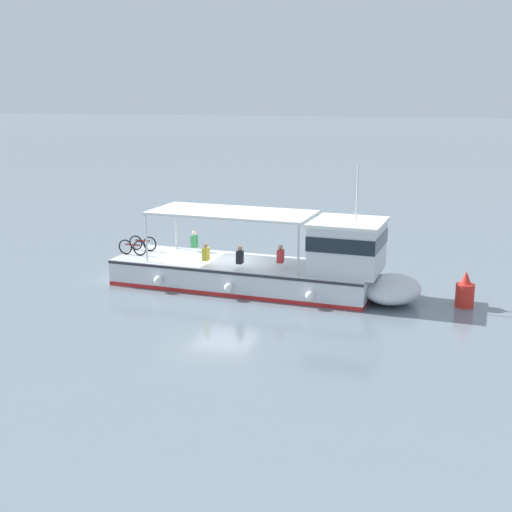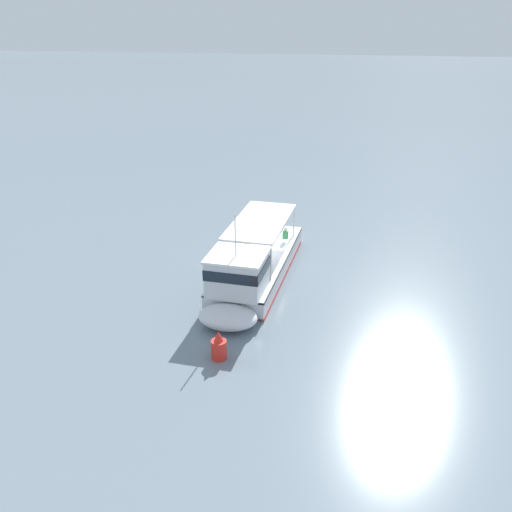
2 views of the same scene
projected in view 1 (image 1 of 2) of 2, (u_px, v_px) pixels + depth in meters
name	position (u px, v px, depth m)	size (l,w,h in m)	color
ground_plane	(225.00, 285.00, 29.01)	(400.00, 400.00, 0.00)	slate
ferry_main	(279.00, 267.00, 27.82)	(4.04, 12.96, 5.32)	silver
channel_buoy	(465.00, 292.00, 25.91)	(0.70, 0.70, 1.40)	red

